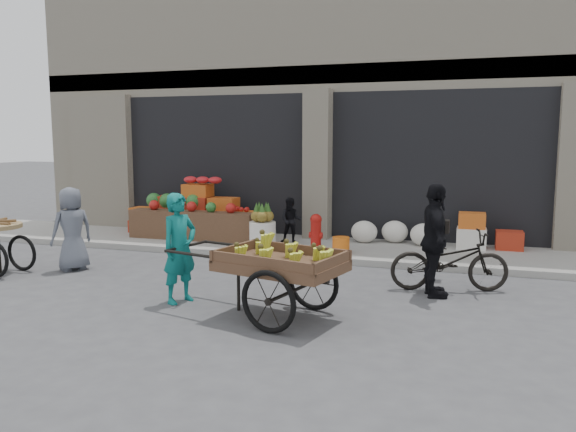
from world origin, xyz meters
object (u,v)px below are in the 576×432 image
(seated_person, at_px, (291,220))
(banana_cart, at_px, (277,258))
(vendor_grey, at_px, (72,229))
(cyclist, at_px, (435,240))
(orange_bucket, at_px, (341,245))
(bicycle, at_px, (449,261))
(vendor_woman, at_px, (180,248))
(fire_hydrant, at_px, (316,231))
(pineapple_bin, at_px, (263,234))

(seated_person, relative_size, banana_cart, 0.35)
(banana_cart, distance_m, vendor_grey, 4.41)
(seated_person, xyz_separation_m, cyclist, (3.00, -2.77, 0.23))
(vendor_grey, distance_m, cyclist, 5.99)
(seated_person, relative_size, cyclist, 0.57)
(orange_bucket, height_order, bicycle, bicycle)
(orange_bucket, bearing_deg, cyclist, -49.10)
(vendor_grey, bearing_deg, banana_cart, 100.27)
(vendor_woman, bearing_deg, cyclist, -45.65)
(bicycle, bearing_deg, orange_bucket, 36.51)
(seated_person, xyz_separation_m, bicycle, (3.20, -2.37, -0.13))
(orange_bucket, bearing_deg, seated_person, 149.74)
(vendor_woman, height_order, vendor_grey, vendor_woman)
(vendor_woman, bearing_deg, seated_person, 17.94)
(fire_hydrant, bearing_deg, banana_cart, -82.55)
(seated_person, bearing_deg, bicycle, -46.60)
(fire_hydrant, distance_m, vendor_grey, 4.36)
(pineapple_bin, bearing_deg, seated_person, 56.31)
(fire_hydrant, height_order, cyclist, cyclist)
(fire_hydrant, distance_m, cyclist, 3.14)
(vendor_woman, relative_size, cyclist, 0.93)
(orange_bucket, xyz_separation_m, vendor_grey, (-4.19, -2.26, 0.45))
(orange_bucket, relative_size, vendor_woman, 0.21)
(cyclist, bearing_deg, bicycle, -40.08)
(banana_cart, distance_m, vendor_woman, 1.52)
(pineapple_bin, relative_size, cyclist, 0.32)
(orange_bucket, bearing_deg, vendor_grey, -151.61)
(cyclist, bearing_deg, banana_cart, 118.05)
(pineapple_bin, bearing_deg, bicycle, -26.25)
(fire_hydrant, height_order, vendor_woman, vendor_woman)
(seated_person, bearing_deg, banana_cart, -84.82)
(fire_hydrant, distance_m, seated_person, 0.96)
(pineapple_bin, height_order, vendor_grey, vendor_grey)
(bicycle, bearing_deg, fire_hydrant, 41.86)
(fire_hydrant, bearing_deg, orange_bucket, -5.71)
(pineapple_bin, distance_m, bicycle, 4.01)
(vendor_woman, xyz_separation_m, bicycle, (3.50, 1.74, -0.31))
(banana_cart, xyz_separation_m, cyclist, (1.81, 1.60, 0.04))
(fire_hydrant, xyz_separation_m, bicycle, (2.50, -1.72, -0.05))
(orange_bucket, bearing_deg, pineapple_bin, 176.42)
(vendor_grey, relative_size, bicycle, 0.84)
(fire_hydrant, xyz_separation_m, seated_person, (-0.70, 0.65, 0.08))
(bicycle, distance_m, cyclist, 0.58)
(orange_bucket, height_order, cyclist, cyclist)
(bicycle, bearing_deg, pineapple_bin, 50.23)
(vendor_grey, xyz_separation_m, cyclist, (5.99, 0.19, 0.10))
(orange_bucket, height_order, seated_person, seated_person)
(vendor_grey, bearing_deg, pineapple_bin, 161.34)
(cyclist, bearing_deg, orange_bucket, 27.38)
(fire_hydrant, bearing_deg, vendor_woman, -106.22)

